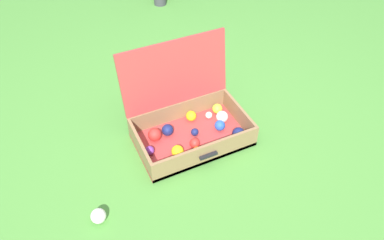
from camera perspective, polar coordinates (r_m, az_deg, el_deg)
ground_plane at (r=2.21m, az=-0.06°, el=-4.50°), size 16.00×16.00×0.00m
open_suitcase at (r=2.21m, az=-0.57°, el=0.12°), size 0.68×0.51×0.56m
stray_ball_on_grass at (r=1.94m, az=-14.53°, el=-14.42°), size 0.08×0.08×0.08m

